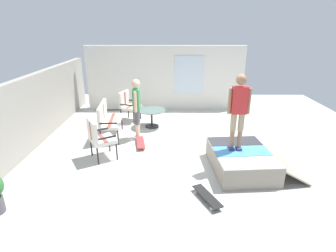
{
  "coord_description": "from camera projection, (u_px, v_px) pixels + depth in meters",
  "views": [
    {
      "loc": [
        -6.4,
        0.29,
        3.1
      ],
      "look_at": [
        -0.08,
        0.35,
        0.7
      ],
      "focal_mm": 28.46,
      "sensor_mm": 36.0,
      "label": 1
    }
  ],
  "objects": [
    {
      "name": "ground_plane",
      "position": [
        181.0,
        151.0,
        7.09
      ],
      "size": [
        12.0,
        12.0,
        0.1
      ],
      "primitive_type": "cube",
      "color": "beige"
    },
    {
      "name": "back_wall_cinderblock",
      "position": [
        25.0,
        116.0,
        6.78
      ],
      "size": [
        9.0,
        0.2,
        1.87
      ],
      "color": "#9E998E",
      "rests_on": "ground_plane"
    },
    {
      "name": "house_facade",
      "position": [
        166.0,
        78.0,
        10.2
      ],
      "size": [
        0.23,
        6.0,
        2.4
      ],
      "color": "white",
      "rests_on": "ground_plane"
    },
    {
      "name": "skate_ramp",
      "position": [
        242.0,
        160.0,
        6.03
      ],
      "size": [
        1.77,
        1.99,
        0.47
      ],
      "color": "gray",
      "rests_on": "ground_plane"
    },
    {
      "name": "patio_bench",
      "position": [
        107.0,
        117.0,
        7.68
      ],
      "size": [
        1.29,
        0.65,
        1.02
      ],
      "color": "black",
      "rests_on": "ground_plane"
    },
    {
      "name": "patio_chair_near_house",
      "position": [
        127.0,
        103.0,
        9.05
      ],
      "size": [
        0.76,
        0.72,
        1.02
      ],
      "color": "black",
      "rests_on": "ground_plane"
    },
    {
      "name": "patio_chair_by_wall",
      "position": [
        98.0,
        136.0,
        6.39
      ],
      "size": [
        0.82,
        0.79,
        1.02
      ],
      "color": "black",
      "rests_on": "ground_plane"
    },
    {
      "name": "patio_table",
      "position": [
        152.0,
        115.0,
        8.54
      ],
      "size": [
        0.9,
        0.9,
        0.57
      ],
      "color": "black",
      "rests_on": "ground_plane"
    },
    {
      "name": "person_watching",
      "position": [
        137.0,
        105.0,
        7.45
      ],
      "size": [
        0.48,
        0.25,
        1.73
      ],
      "color": "silver",
      "rests_on": "ground_plane"
    },
    {
      "name": "person_skater",
      "position": [
        239.0,
        107.0,
        5.69
      ],
      "size": [
        0.24,
        0.48,
        1.69
      ],
      "color": "navy",
      "rests_on": "skate_ramp"
    },
    {
      "name": "skateboard_by_bench",
      "position": [
        141.0,
        142.0,
        7.31
      ],
      "size": [
        0.82,
        0.34,
        0.1
      ],
      "color": "#B23838",
      "rests_on": "ground_plane"
    },
    {
      "name": "skateboard_spare",
      "position": [
        207.0,
        196.0,
        5.01
      ],
      "size": [
        0.81,
        0.52,
        0.1
      ],
      "color": "black",
      "rests_on": "ground_plane"
    }
  ]
}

